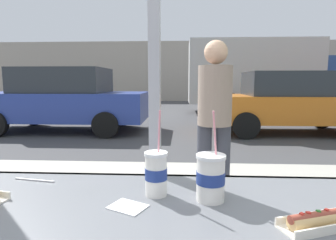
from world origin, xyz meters
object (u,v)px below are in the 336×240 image
soda_cup_right (211,177)px  parked_car_orange (289,102)px  hotdog_tray_far (325,219)px  parked_car_blue (64,99)px  soda_cup_left (156,173)px  pedestrian (214,115)px  box_truck (267,74)px

soda_cup_right → parked_car_orange: 6.98m
hotdog_tray_far → parked_car_blue: 7.55m
hotdog_tray_far → parked_car_orange: bearing=70.4°
soda_cup_right → soda_cup_left: bearing=170.1°
parked_car_blue → parked_car_orange: size_ratio=1.08×
soda_cup_left → hotdog_tray_far: bearing=-21.4°
parked_car_blue → pedestrian: pedestrian is taller
soda_cup_right → parked_car_orange: size_ratio=0.08×
pedestrian → soda_cup_right: bearing=-96.9°
soda_cup_left → parked_car_orange: 7.02m
soda_cup_left → parked_car_orange: bearing=65.9°
hotdog_tray_far → pedestrian: pedestrian is taller
parked_car_orange → pedestrian: pedestrian is taller
hotdog_tray_far → pedestrian: bearing=93.6°
soda_cup_left → hotdog_tray_far: (0.52, -0.20, -0.06)m
parked_car_blue → box_truck: box_truck is taller
pedestrian → hotdog_tray_far: bearing=-86.4°
soda_cup_left → hotdog_tray_far: 0.56m
soda_cup_left → parked_car_orange: size_ratio=0.08×
soda_cup_right → box_truck: bearing=72.7°
soda_cup_left → parked_car_orange: parked_car_orange is taller
parked_car_blue → box_truck: bearing=34.9°
soda_cup_right → box_truck: 11.76m
hotdog_tray_far → parked_car_orange: (2.35, 6.61, -0.13)m
hotdog_tray_far → pedestrian: (-0.12, 1.85, 0.08)m
parked_car_orange → box_truck: (0.83, 4.77, 0.83)m
parked_car_orange → soda_cup_right: bearing=-112.5°
box_truck → parked_car_blue: bearing=-145.1°
soda_cup_left → pedestrian: size_ratio=0.20×
soda_cup_left → pedestrian: bearing=76.3°
parked_car_blue → box_truck: 8.36m
hotdog_tray_far → parked_car_orange: parked_car_orange is taller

